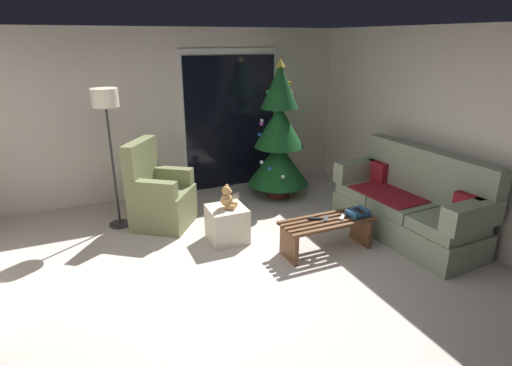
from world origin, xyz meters
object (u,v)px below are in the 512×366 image
at_px(coffee_table, 327,230).
at_px(armchair, 159,196).
at_px(book_stack, 358,213).
at_px(cell_phone, 359,210).
at_px(teddy_bear_honey, 227,198).
at_px(floor_lamp, 106,112).
at_px(teddy_bear_cream_by_tree, 236,203).
at_px(remote_graphite, 326,219).
at_px(ottoman, 227,224).
at_px(couch, 410,205).
at_px(remote_black, 315,219).
at_px(christmas_tree, 279,139).
at_px(remote_silver, 342,217).

distance_m(coffee_table, armchair, 2.20).
relative_size(book_stack, cell_phone, 1.85).
bearing_deg(teddy_bear_honey, floor_lamp, 139.79).
distance_m(armchair, teddy_bear_cream_by_tree, 1.11).
distance_m(remote_graphite, book_stack, 0.40).
xyz_separation_m(floor_lamp, ottoman, (1.16, -0.98, -1.29)).
bearing_deg(couch, ottoman, 160.23).
height_order(remote_black, cell_phone, cell_phone).
relative_size(cell_phone, teddy_bear_cream_by_tree, 0.50).
xyz_separation_m(remote_graphite, teddy_bear_cream_by_tree, (-0.54, 1.49, -0.28)).
distance_m(book_stack, ottoman, 1.56).
relative_size(book_stack, ottoman, 0.61).
height_order(couch, teddy_bear_cream_by_tree, couch).
distance_m(couch, cell_phone, 0.78).
bearing_deg(book_stack, christmas_tree, 93.76).
relative_size(cell_phone, christmas_tree, 0.07).
xyz_separation_m(remote_graphite, armchair, (-1.61, 1.47, 0.00)).
bearing_deg(remote_graphite, christmas_tree, 120.52).
bearing_deg(armchair, coffee_table, -42.49).
distance_m(ottoman, teddy_bear_cream_by_tree, 0.90).
relative_size(couch, floor_lamp, 1.11).
distance_m(couch, book_stack, 0.77).
bearing_deg(couch, book_stack, 178.85).
relative_size(armchair, floor_lamp, 0.63).
bearing_deg(teddy_bear_cream_by_tree, ottoman, -117.49).
bearing_deg(armchair, floor_lamp, 158.77).
xyz_separation_m(book_stack, ottoman, (-1.35, 0.75, -0.21)).
distance_m(remote_graphite, ottoman, 1.19).
relative_size(cell_phone, teddy_bear_honey, 0.50).
bearing_deg(remote_graphite, armchair, 176.95).
height_order(coffee_table, armchair, armchair).
bearing_deg(remote_graphite, floor_lamp, -178.89).
bearing_deg(remote_silver, remote_black, -150.03).
distance_m(couch, coffee_table, 1.16).
height_order(remote_black, floor_lamp, floor_lamp).
height_order(floor_lamp, teddy_bear_honey, floor_lamp).
bearing_deg(floor_lamp, cell_phone, -35.02).
relative_size(coffee_table, teddy_bear_honey, 3.86).
relative_size(couch, remote_graphite, 12.70).
distance_m(coffee_table, remote_graphite, 0.14).
xyz_separation_m(coffee_table, book_stack, (0.39, -0.05, 0.17)).
relative_size(remote_silver, christmas_tree, 0.08).
relative_size(couch, book_stack, 7.42).
height_order(couch, remote_graphite, couch).
xyz_separation_m(book_stack, cell_phone, (-0.01, -0.03, 0.04)).
height_order(cell_phone, christmas_tree, christmas_tree).
xyz_separation_m(book_stack, christmas_tree, (-0.12, 1.83, 0.49)).
bearing_deg(remote_graphite, remote_black, -164.24).
xyz_separation_m(cell_phone, teddy_bear_cream_by_tree, (-0.93, 1.57, -0.35)).
xyz_separation_m(armchair, teddy_bear_honey, (0.66, -0.79, 0.15)).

